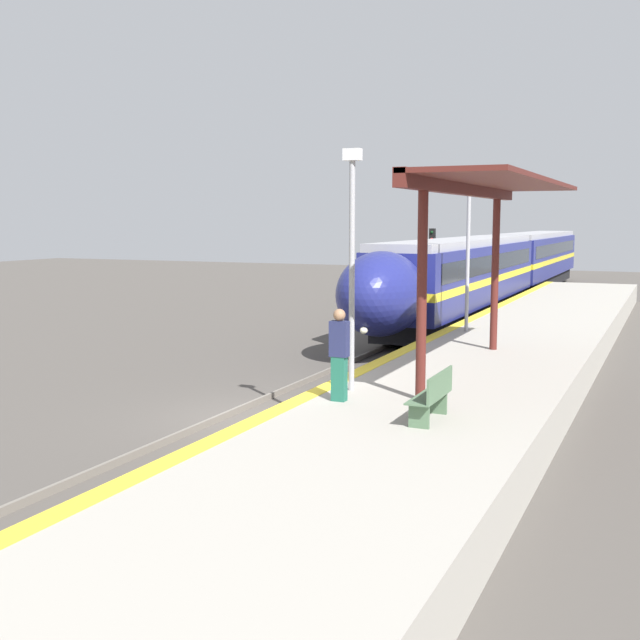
% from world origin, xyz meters
% --- Properties ---
extents(ground_plane, '(120.00, 120.00, 0.00)m').
position_xyz_m(ground_plane, '(0.00, 0.00, 0.00)').
color(ground_plane, '#4C4742').
extents(rail_left, '(0.08, 90.00, 0.15)m').
position_xyz_m(rail_left, '(-0.72, 0.00, 0.07)').
color(rail_left, slate).
rests_on(rail_left, ground_plane).
extents(rail_right, '(0.08, 90.00, 0.15)m').
position_xyz_m(rail_right, '(0.72, 0.00, 0.07)').
color(rail_right, slate).
rests_on(rail_right, ground_plane).
extents(train, '(2.80, 41.42, 3.73)m').
position_xyz_m(train, '(0.00, 26.94, 2.14)').
color(train, black).
rests_on(train, ground_plane).
extents(platform_right, '(4.94, 64.00, 0.99)m').
position_xyz_m(platform_right, '(4.13, 0.00, 0.49)').
color(platform_right, '#9E998E').
rests_on(platform_right, ground_plane).
extents(platform_bench, '(0.44, 1.52, 0.89)m').
position_xyz_m(platform_bench, '(4.76, -2.34, 1.45)').
color(platform_bench, '#4C6B4C').
rests_on(platform_bench, platform_right).
extents(person_waiting, '(0.36, 0.24, 1.83)m').
position_xyz_m(person_waiting, '(2.62, -1.53, 1.94)').
color(person_waiting, '#1E604C').
rests_on(person_waiting, platform_right).
extents(railway_signal, '(0.28, 0.28, 4.14)m').
position_xyz_m(railway_signal, '(-2.17, 21.42, 2.55)').
color(railway_signal, '#59595E').
rests_on(railway_signal, ground_plane).
extents(lamppost_near, '(0.36, 0.20, 4.98)m').
position_xyz_m(lamppost_near, '(2.47, -0.50, 3.86)').
color(lamppost_near, '#9E9EA3').
rests_on(lamppost_near, platform_right).
extents(lamppost_mid, '(0.36, 0.20, 4.98)m').
position_xyz_m(lamppost_mid, '(2.47, 9.47, 3.86)').
color(lamppost_mid, '#9E9EA3').
rests_on(lamppost_mid, platform_right).
extents(station_canopy, '(2.02, 9.86, 4.47)m').
position_xyz_m(station_canopy, '(4.61, 2.66, 5.12)').
color(station_canopy, '#511E19').
rests_on(station_canopy, platform_right).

